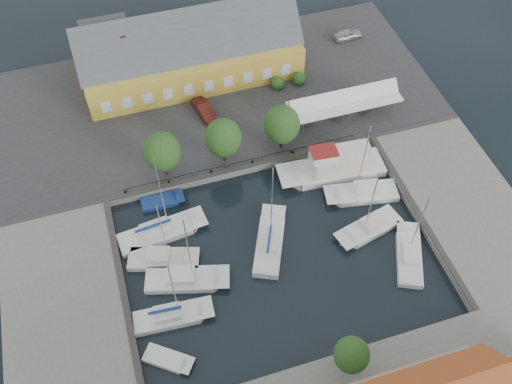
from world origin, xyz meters
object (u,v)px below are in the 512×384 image
center_sailboat (270,243)px  east_boat_c (409,257)px  launch_sw (168,360)px  east_boat_a (363,194)px  launch_nw (162,202)px  warehouse (186,53)px  west_boat_c (185,280)px  car_red (204,110)px  trawler (335,167)px  west_boat_d (172,317)px  west_boat_b (162,260)px  west_boat_a (160,233)px  tent_canopy (345,102)px  car_silver (348,34)px  east_boat_b (370,228)px

center_sailboat → east_boat_c: center_sailboat is taller
center_sailboat → launch_sw: bearing=-144.7°
east_boat_a → launch_nw: (-22.21, 5.84, -0.17)m
warehouse → west_boat_c: 31.34m
center_sailboat → west_boat_c: bearing=-170.7°
car_red → center_sailboat: bearing=-97.5°
trawler → west_boat_d: 25.68m
west_boat_b → west_boat_a: bearing=81.0°
car_red → west_boat_a: bearing=-133.0°
tent_canopy → east_boat_a: east_boat_a is taller
west_boat_c → east_boat_c: bearing=-10.6°
east_boat_c → west_boat_d: bearing=178.4°
car_red → west_boat_b: bearing=-129.7°
warehouse → east_boat_c: bearing=-65.5°
west_boat_a → west_boat_c: west_boat_a is taller
car_silver → west_boat_b: 42.86m
warehouse → west_boat_b: warehouse is taller
center_sailboat → east_boat_c: bearing=-23.7°
east_boat_b → west_boat_c: size_ratio=0.92×
car_silver → trawler: trawler is taller
warehouse → trawler: warehouse is taller
tent_canopy → car_red: bearing=160.9°
east_boat_b → west_boat_b: (-22.51, 2.85, -0.00)m
launch_sw → tent_canopy: bearing=41.1°
car_red → launch_nw: bearing=-138.0°
car_red → west_boat_b: size_ratio=0.44×
trawler → east_boat_a: east_boat_a is taller
warehouse → west_boat_a: 25.59m
trawler → west_boat_a: (-21.43, -2.51, -0.75)m
east_boat_c → west_boat_a: west_boat_a is taller
center_sailboat → west_boat_d: bearing=-156.3°
west_boat_c → west_boat_d: bearing=-121.3°
tent_canopy → launch_nw: bearing=-166.9°
warehouse → west_boat_d: warehouse is taller
warehouse → east_boat_c: size_ratio=2.81×
trawler → west_boat_b: (-21.97, -5.90, -0.76)m
west_boat_a → west_boat_d: west_boat_a is taller
west_boat_c → east_boat_a: bearing=12.4°
car_red → east_boat_c: (15.50, -26.31, -1.50)m
east_boat_b → west_boat_c: west_boat_c is taller
car_silver → east_boat_c: east_boat_c is taller
car_red → east_boat_b: size_ratio=0.43×
center_sailboat → west_boat_c: size_ratio=1.05×
car_silver → launch_sw: 51.58m
car_red → west_boat_a: (-8.92, -15.52, -1.48)m
trawler → car_silver: bearing=63.7°
trawler → west_boat_a: west_boat_a is taller
east_boat_a → launch_nw: size_ratio=2.40×
car_red → trawler: size_ratio=0.35×
east_boat_a → west_boat_d: east_boat_a is taller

